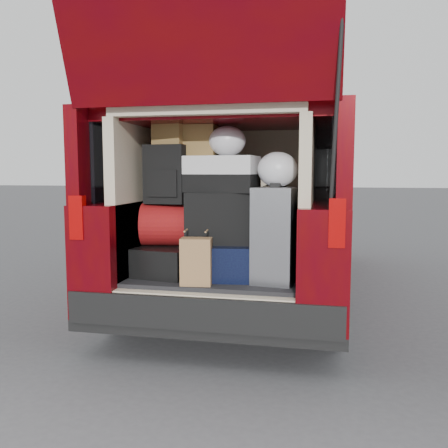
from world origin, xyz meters
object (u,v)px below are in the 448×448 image
(black_soft_case, at_px, (222,218))
(backpack, at_px, (166,174))
(red_duffel, at_px, (175,224))
(twotone_duffel, at_px, (217,174))
(black_hardshell, at_px, (170,260))
(silver_roller, at_px, (277,234))
(kraft_bag, at_px, (196,261))
(navy_hardshell, at_px, (220,259))

(black_soft_case, height_order, backpack, backpack)
(red_duffel, relative_size, twotone_duffel, 0.84)
(black_soft_case, xyz_separation_m, twotone_duffel, (-0.05, 0.02, 0.32))
(black_soft_case, bearing_deg, black_hardshell, 172.98)
(red_duffel, bearing_deg, silver_roller, -15.32)
(silver_roller, distance_m, twotone_duffel, 0.63)
(black_hardshell, xyz_separation_m, twotone_duffel, (0.37, 0.02, 0.65))
(backpack, bearing_deg, twotone_duffel, 8.22)
(twotone_duffel, bearing_deg, silver_roller, -3.77)
(silver_roller, relative_size, backpack, 1.54)
(silver_roller, xyz_separation_m, red_duffel, (-0.79, 0.08, 0.04))
(black_hardshell, distance_m, kraft_bag, 0.43)
(black_hardshell, bearing_deg, kraft_bag, -37.74)
(black_hardshell, relative_size, silver_roller, 0.81)
(black_hardshell, bearing_deg, backpack, -123.89)
(backpack, bearing_deg, navy_hardshell, 6.98)
(navy_hardshell, xyz_separation_m, kraft_bag, (-0.10, -0.32, 0.04))
(navy_hardshell, distance_m, silver_roller, 0.49)
(red_duffel, xyz_separation_m, black_soft_case, (0.38, -0.03, 0.06))
(black_hardshell, height_order, navy_hardshell, navy_hardshell)
(navy_hardshell, relative_size, backpack, 1.31)
(black_hardshell, relative_size, twotone_duffel, 0.92)
(silver_roller, distance_m, black_soft_case, 0.43)
(black_hardshell, xyz_separation_m, backpack, (-0.01, -0.02, 0.65))
(red_duffel, relative_size, black_soft_case, 0.95)
(silver_roller, height_order, red_duffel, silver_roller)
(navy_hardshell, relative_size, red_duffel, 1.16)
(red_duffel, bearing_deg, black_hardshell, -157.14)
(navy_hardshell, bearing_deg, kraft_bag, -113.06)
(silver_roller, relative_size, red_duffel, 1.35)
(silver_roller, height_order, kraft_bag, silver_roller)
(black_soft_case, relative_size, twotone_duffel, 0.88)
(navy_hardshell, distance_m, kraft_bag, 0.34)
(navy_hardshell, bearing_deg, black_hardshell, 175.83)
(black_soft_case, relative_size, backpack, 1.20)
(kraft_bag, xyz_separation_m, red_duffel, (-0.26, 0.33, 0.22))
(kraft_bag, relative_size, twotone_duffel, 0.55)
(navy_hardshell, height_order, red_duffel, red_duffel)
(kraft_bag, xyz_separation_m, twotone_duffel, (0.07, 0.33, 0.60))
(black_soft_case, bearing_deg, twotone_duffel, 146.08)
(backpack, distance_m, twotone_duffel, 0.38)
(red_duffel, xyz_separation_m, twotone_duffel, (0.33, -0.00, 0.38))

